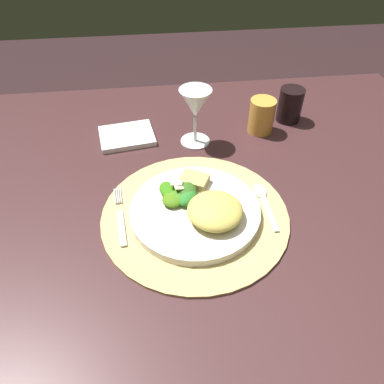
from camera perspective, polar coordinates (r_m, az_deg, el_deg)
name	(u,v)px	position (r m, az deg, el deg)	size (l,w,h in m)	color
ground_plane	(210,347)	(1.39, 2.87, -22.85)	(6.00, 6.00, 0.00)	black
dining_table	(218,242)	(0.90, 4.12, -7.76)	(1.24, 1.04, 0.72)	#3F2325
placemat	(195,215)	(0.74, 0.47, -3.57)	(0.38, 0.38, 0.01)	tan
dinner_plate	(195,211)	(0.73, 0.47, -2.94)	(0.26, 0.26, 0.02)	silver
pasta_serving	(215,211)	(0.70, 3.59, -2.89)	(0.11, 0.11, 0.04)	#D5C056
salad_greens	(180,194)	(0.74, -1.91, -0.36)	(0.09, 0.09, 0.03)	#2A7829
bread_piece	(194,181)	(0.77, 0.34, 1.78)	(0.06, 0.04, 0.02)	tan
fork	(121,218)	(0.74, -11.02, -4.05)	(0.03, 0.16, 0.00)	silver
spoon	(263,198)	(0.78, 10.95, -0.84)	(0.03, 0.14, 0.01)	silver
napkin	(127,136)	(0.96, -10.06, 8.54)	(0.13, 0.11, 0.01)	white
wine_glass	(195,106)	(0.89, 0.52, 13.21)	(0.08, 0.08, 0.14)	silver
amber_tumbler	(262,116)	(0.98, 10.73, 11.51)	(0.07, 0.07, 0.09)	gold
dark_tumbler	(290,105)	(1.04, 14.97, 12.92)	(0.06, 0.06, 0.09)	black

